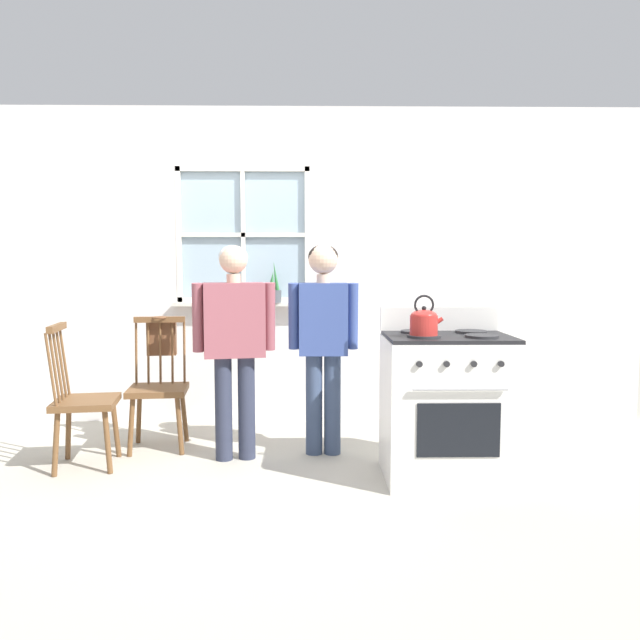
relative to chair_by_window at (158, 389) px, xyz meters
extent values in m
plane|color=#B2AD9E|center=(0.83, -0.57, -0.44)|extent=(16.00, 16.00, 0.00)
cube|color=white|center=(-1.19, 0.83, 0.91)|extent=(2.35, 0.06, 2.70)
cube|color=white|center=(2.58, 0.83, 0.91)|extent=(2.91, 0.06, 2.70)
cube|color=white|center=(0.56, 0.83, 0.08)|extent=(1.14, 0.06, 1.04)
cube|color=white|center=(0.56, 0.83, 2.01)|extent=(1.14, 0.06, 0.50)
cube|color=silver|center=(0.56, 0.75, 0.58)|extent=(1.20, 0.10, 0.03)
cube|color=#9EB7C6|center=(0.56, 0.84, 1.18)|extent=(1.08, 0.01, 1.10)
cube|color=silver|center=(0.56, 0.81, 1.18)|extent=(0.04, 0.02, 1.16)
cube|color=silver|center=(0.56, 0.81, 1.18)|extent=(1.14, 0.02, 0.04)
cube|color=silver|center=(0.01, 0.81, 1.18)|extent=(0.04, 0.03, 1.16)
cube|color=silver|center=(1.11, 0.81, 1.18)|extent=(0.04, 0.03, 1.16)
cube|color=silver|center=(0.56, 0.81, 1.74)|extent=(1.14, 0.03, 0.04)
cube|color=silver|center=(0.56, 0.81, 0.62)|extent=(1.14, 0.03, 0.04)
cube|color=brown|center=(0.00, -0.02, 0.00)|extent=(0.46, 0.44, 0.04)
cylinder|color=brown|center=(-0.15, -0.20, -0.23)|extent=(0.07, 0.07, 0.42)
cylinder|color=brown|center=(0.19, -0.17, -0.23)|extent=(0.07, 0.07, 0.42)
cylinder|color=brown|center=(-0.18, 0.12, -0.23)|extent=(0.07, 0.07, 0.42)
cylinder|color=brown|center=(0.16, 0.15, -0.23)|extent=(0.07, 0.07, 0.42)
cylinder|color=brown|center=(-0.19, 0.13, 0.24)|extent=(0.02, 0.07, 0.49)
cylinder|color=brown|center=(-0.10, 0.14, 0.24)|extent=(0.02, 0.07, 0.49)
cylinder|color=brown|center=(-0.01, 0.15, 0.24)|extent=(0.02, 0.07, 0.49)
cylinder|color=brown|center=(0.08, 0.16, 0.24)|extent=(0.02, 0.07, 0.49)
cylinder|color=brown|center=(0.16, 0.16, 0.24)|extent=(0.02, 0.07, 0.49)
cube|color=brown|center=(-0.01, 0.15, 0.51)|extent=(0.38, 0.08, 0.04)
cube|color=brown|center=(-0.38, -0.42, 0.00)|extent=(0.46, 0.47, 0.04)
cylinder|color=brown|center=(-0.20, -0.57, -0.23)|extent=(0.07, 0.07, 0.42)
cylinder|color=brown|center=(-0.25, -0.23, -0.23)|extent=(0.07, 0.07, 0.42)
cylinder|color=brown|center=(-0.52, -0.62, -0.23)|extent=(0.07, 0.07, 0.42)
cylinder|color=brown|center=(-0.57, -0.28, -0.23)|extent=(0.07, 0.07, 0.42)
cylinder|color=brown|center=(-0.53, -0.63, 0.24)|extent=(0.07, 0.03, 0.49)
cylinder|color=brown|center=(-0.54, -0.54, 0.24)|extent=(0.07, 0.03, 0.49)
cylinder|color=brown|center=(-0.55, -0.45, 0.24)|extent=(0.07, 0.03, 0.49)
cylinder|color=brown|center=(-0.57, -0.36, 0.24)|extent=(0.07, 0.03, 0.49)
cylinder|color=brown|center=(-0.58, -0.27, 0.24)|extent=(0.07, 0.03, 0.49)
cube|color=brown|center=(-0.55, -0.45, 0.51)|extent=(0.09, 0.38, 0.04)
cylinder|color=#2D3347|center=(0.52, -0.29, -0.08)|extent=(0.12, 0.12, 0.73)
cylinder|color=#2D3347|center=(0.68, -0.27, -0.08)|extent=(0.12, 0.12, 0.73)
cube|color=#934C56|center=(0.60, -0.28, 0.54)|extent=(0.45, 0.28, 0.51)
cylinder|color=#934C56|center=(0.36, -0.34, 0.56)|extent=(0.09, 0.12, 0.48)
cylinder|color=#934C56|center=(0.85, -0.26, 0.56)|extent=(0.09, 0.12, 0.48)
cylinder|color=beige|center=(0.60, -0.28, 0.83)|extent=(0.10, 0.10, 0.06)
sphere|color=beige|center=(0.60, -0.28, 0.96)|extent=(0.20, 0.20, 0.20)
ellipsoid|color=silver|center=(0.60, -0.26, 0.98)|extent=(0.20, 0.20, 0.16)
cylinder|color=#384766|center=(1.16, -0.17, -0.08)|extent=(0.12, 0.12, 0.73)
cylinder|color=#384766|center=(1.29, -0.17, -0.08)|extent=(0.12, 0.12, 0.73)
cube|color=#384C8E|center=(1.22, -0.17, 0.54)|extent=(0.34, 0.21, 0.51)
cylinder|color=#384C8E|center=(1.01, -0.19, 0.56)|extent=(0.08, 0.11, 0.47)
cylinder|color=#384C8E|center=(1.43, -0.19, 0.56)|extent=(0.08, 0.11, 0.47)
cylinder|color=beige|center=(1.22, -0.17, 0.82)|extent=(0.10, 0.10, 0.06)
sphere|color=beige|center=(1.22, -0.17, 0.96)|extent=(0.21, 0.21, 0.21)
ellipsoid|color=black|center=(1.22, -0.15, 0.98)|extent=(0.21, 0.21, 0.17)
cube|color=white|center=(2.00, -0.68, 0.01)|extent=(0.80, 0.64, 0.90)
cube|color=black|center=(2.00, -0.68, 0.47)|extent=(0.78, 0.61, 0.02)
cylinder|color=#2D2D30|center=(1.82, -0.81, 0.49)|extent=(0.20, 0.20, 0.02)
cylinder|color=#2D2D30|center=(2.18, -0.81, 0.49)|extent=(0.20, 0.20, 0.02)
cylinder|color=#2D2D30|center=(1.82, -0.55, 0.49)|extent=(0.20, 0.20, 0.02)
cylinder|color=#2D2D30|center=(2.18, -0.55, 0.49)|extent=(0.20, 0.20, 0.02)
cube|color=white|center=(2.00, -0.39, 0.56)|extent=(0.80, 0.06, 0.16)
cube|color=black|center=(2.00, -1.01, -0.05)|extent=(0.49, 0.01, 0.32)
cylinder|color=silver|center=(2.00, -1.03, 0.20)|extent=(0.56, 0.02, 0.02)
cylinder|color=#232326|center=(1.76, -1.01, 0.35)|extent=(0.04, 0.02, 0.04)
cylinder|color=#232326|center=(1.92, -1.01, 0.35)|extent=(0.04, 0.02, 0.04)
cylinder|color=#232326|center=(2.08, -1.01, 0.35)|extent=(0.04, 0.02, 0.04)
cylinder|color=#232326|center=(2.24, -1.01, 0.35)|extent=(0.04, 0.02, 0.04)
cylinder|color=red|center=(1.82, -0.81, 0.55)|extent=(0.17, 0.17, 0.12)
ellipsoid|color=red|center=(1.82, -0.81, 0.61)|extent=(0.16, 0.16, 0.07)
sphere|color=black|center=(1.82, -0.81, 0.66)|extent=(0.03, 0.03, 0.03)
cylinder|color=red|center=(1.91, -0.81, 0.57)|extent=(0.08, 0.03, 0.07)
torus|color=black|center=(1.82, -0.81, 0.68)|extent=(0.12, 0.01, 0.12)
cylinder|color=#42474C|center=(0.81, 0.74, 0.65)|extent=(0.14, 0.14, 0.10)
cylinder|color=#33261C|center=(0.81, 0.74, 0.70)|extent=(0.13, 0.13, 0.01)
cone|color=#2D7038|center=(0.83, 0.75, 0.83)|extent=(0.07, 0.05, 0.25)
cone|color=#2D7038|center=(0.80, 0.76, 0.78)|extent=(0.06, 0.06, 0.15)
cone|color=#2D7038|center=(0.81, 0.72, 0.79)|extent=(0.04, 0.09, 0.18)
cube|color=brown|center=(-0.02, 0.24, 0.35)|extent=(0.23, 0.11, 0.26)
torus|color=brown|center=(-0.02, 0.16, 0.52)|extent=(0.14, 0.14, 0.01)
camera|label=1|loc=(1.13, -4.59, 0.93)|focal=35.00mm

